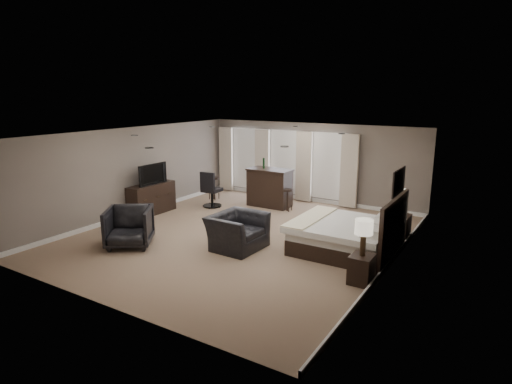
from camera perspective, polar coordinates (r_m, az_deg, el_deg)
The scene contains 16 objects.
room at distance 10.59m, azimuth -2.06°, elevation 0.76°, with size 7.60×8.60×2.64m.
window_bay at distance 14.59m, azimuth 3.64°, elevation 3.79°, with size 5.25×0.20×2.30m.
bed at distance 9.96m, azimuth 11.74°, elevation -3.90°, with size 2.19×2.09×1.39m, color silver.
nightstand_near at distance 8.55m, azimuth 13.88°, elevation -9.94°, with size 0.42×0.51×0.55m, color black.
nightstand_far at distance 11.18m, azimuth 18.53°, elevation -4.49°, with size 0.47×0.58×0.63m, color black.
lamp_near at distance 8.32m, azimuth 14.12°, elevation -5.94°, with size 0.34×0.34×0.71m, color beige.
lamp_far at distance 11.01m, azimuth 18.77°, elevation -1.32°, with size 0.31×0.31×0.65m, color beige.
wall_art at distance 9.41m, azimuth 18.45°, elevation 1.30°, with size 0.04×0.96×0.56m, color slate.
dresser at distance 13.21m, azimuth -13.74°, elevation -0.88°, with size 0.50×1.56×0.91m, color black.
tv at distance 13.09m, azimuth -13.86°, elevation 1.34°, with size 1.08×0.62×0.14m, color black.
armchair_near at distance 9.98m, azimuth -2.52°, elevation -4.50°, with size 1.25×0.81×1.09m, color black.
armchair_far at distance 10.54m, azimuth -16.57°, elevation -4.25°, with size 1.01×0.95×1.04m, color black.
bar_counter at distance 13.64m, azimuth 1.84°, elevation 0.61°, with size 1.40×0.73×1.22m, color black.
bar_stool_left at distance 14.65m, azimuth -5.62°, elevation 0.52°, with size 0.36×0.36×0.76m, color black.
bar_stool_right at distance 13.18m, azimuth 4.21°, elevation -1.07°, with size 0.32×0.32×0.68m, color black.
desk_chair at distance 13.63m, azimuth -5.90°, elevation 0.41°, with size 0.59×0.59×1.16m, color black.
Camera 1 is at (5.75, -8.60, 3.58)m, focal length 30.00 mm.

